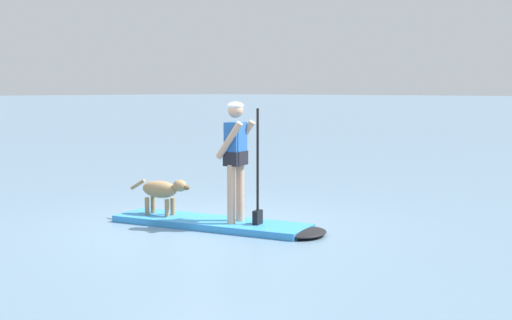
% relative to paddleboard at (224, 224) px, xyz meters
% --- Properties ---
extents(ground_plane, '(400.00, 400.00, 0.00)m').
position_rel_paddleboard_xyz_m(ground_plane, '(-0.22, -0.06, -0.05)').
color(ground_plane, slate).
extents(paddleboard, '(3.35, 1.59, 0.10)m').
position_rel_paddleboard_xyz_m(paddleboard, '(0.00, 0.00, 0.00)').
color(paddleboard, '#338CD8').
rests_on(paddleboard, ground_plane).
extents(person_paddler, '(0.66, 0.56, 1.72)m').
position_rel_paddleboard_xyz_m(person_paddler, '(0.20, 0.05, 1.05)').
color(person_paddler, tan).
rests_on(person_paddler, paddleboard).
extents(dog, '(1.05, 0.39, 0.56)m').
position_rel_paddleboard_xyz_m(dog, '(-1.03, -0.28, 0.42)').
color(dog, '#997A51').
rests_on(dog, paddleboard).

